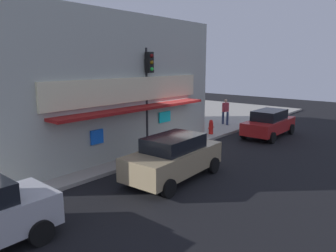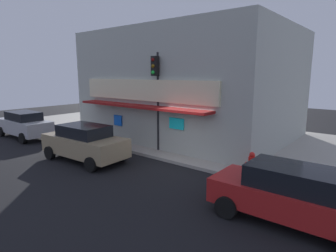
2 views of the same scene
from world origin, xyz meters
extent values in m
plane|color=black|center=(0.00, 0.00, 0.00)|extent=(53.65, 53.65, 0.00)
cube|color=#A39E93|center=(0.00, 5.46, 0.07)|extent=(35.77, 10.92, 0.15)
cube|color=#ADB2A8|center=(-2.93, 5.53, 3.36)|extent=(11.86, 9.06, 6.43)
cube|color=beige|center=(-2.93, 0.92, 3.21)|extent=(9.02, 0.16, 1.09)
cube|color=maroon|center=(-2.93, 0.57, 2.40)|extent=(8.54, 0.90, 0.12)
cube|color=blue|center=(-5.00, 0.94, 1.40)|extent=(0.61, 0.08, 0.60)
cube|color=#19D8E5|center=(-0.74, 0.94, 1.69)|extent=(0.84, 0.08, 0.54)
cylinder|color=black|center=(-1.97, 1.05, 2.62)|extent=(0.18, 0.18, 4.95)
cube|color=black|center=(-1.97, 0.80, 4.42)|extent=(0.32, 0.28, 0.95)
sphere|color=maroon|center=(-1.97, 0.65, 4.72)|extent=(0.18, 0.18, 0.18)
sphere|color=brown|center=(-1.97, 0.65, 4.42)|extent=(0.18, 0.18, 0.18)
sphere|color=#1ED83F|center=(-1.97, 0.65, 4.12)|extent=(0.18, 0.18, 0.18)
cylinder|color=red|center=(3.22, 0.67, 0.49)|extent=(0.27, 0.27, 0.69)
sphere|color=red|center=(3.22, 0.67, 0.91)|extent=(0.23, 0.23, 0.23)
cylinder|color=red|center=(3.03, 0.67, 0.53)|extent=(0.12, 0.10, 0.10)
cylinder|color=red|center=(3.41, 0.67, 0.53)|extent=(0.12, 0.10, 0.10)
cylinder|color=#2D2D2D|center=(-5.07, 2.21, 0.60)|extent=(0.52, 0.52, 0.91)
cylinder|color=gray|center=(-0.78, 2.17, 0.34)|extent=(0.45, 0.45, 0.39)
sphere|color=#195623|center=(-0.78, 2.17, 0.82)|extent=(0.66, 0.66, 0.66)
cube|color=#B7B7BC|center=(-10.93, -1.75, 0.74)|extent=(4.40, 1.69, 0.84)
cube|color=black|center=(-10.93, -1.75, 1.42)|extent=(2.38, 1.42, 0.52)
cylinder|color=black|center=(-9.40, -0.91, 0.32)|extent=(0.64, 0.22, 0.64)
cylinder|color=black|center=(-9.39, -2.58, 0.32)|extent=(0.64, 0.22, 0.64)
cylinder|color=black|center=(-12.47, -0.92, 0.32)|extent=(0.64, 0.22, 0.64)
cylinder|color=black|center=(-12.46, -2.59, 0.32)|extent=(0.64, 0.22, 0.64)
cube|color=#AD1E1E|center=(5.47, -2.01, 0.68)|extent=(4.37, 1.74, 0.71)
cube|color=black|center=(5.47, -2.01, 1.32)|extent=(2.37, 1.45, 0.58)
cylinder|color=black|center=(3.94, -1.19, 0.32)|extent=(0.64, 0.23, 0.64)
cylinder|color=black|center=(3.96, -2.88, 0.32)|extent=(0.64, 0.23, 0.64)
cube|color=#9E8966|center=(-3.79, -2.18, 0.75)|extent=(4.41, 2.03, 0.85)
cube|color=black|center=(-3.79, -2.18, 1.44)|extent=(2.41, 1.63, 0.53)
cylinder|color=black|center=(-2.33, -1.20, 0.32)|extent=(0.65, 0.26, 0.64)
cylinder|color=black|center=(-2.23, -2.99, 0.32)|extent=(0.65, 0.26, 0.64)
cylinder|color=black|center=(-5.35, -1.38, 0.32)|extent=(0.65, 0.26, 0.64)
cylinder|color=black|center=(-5.25, -3.16, 0.32)|extent=(0.65, 0.26, 0.64)
camera|label=1|loc=(-12.73, -9.53, 4.40)|focal=33.71mm
camera|label=2|loc=(7.34, -9.67, 4.05)|focal=29.99mm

